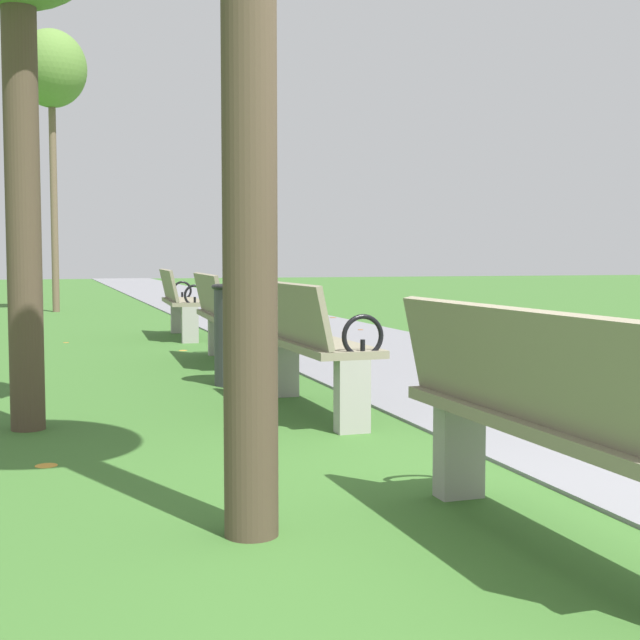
# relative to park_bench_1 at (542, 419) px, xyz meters

# --- Properties ---
(paved_walkway) EXTENTS (2.64, 44.00, 0.02)m
(paved_walkway) POSITION_rel_park_bench_1_xyz_m (1.82, 18.00, -0.48)
(paved_walkway) COLOR slate
(paved_walkway) RESTS_ON ground
(park_bench_1) EXTENTS (0.50, 1.61, 0.90)m
(park_bench_1) POSITION_rel_park_bench_1_xyz_m (0.00, 0.00, 0.00)
(park_bench_1) COLOR gray
(park_bench_1) RESTS_ON ground
(park_bench_2) EXTENTS (0.50, 1.61, 0.90)m
(park_bench_2) POSITION_rel_park_bench_1_xyz_m (-0.00, 2.99, 0.00)
(park_bench_2) COLOR gray
(park_bench_2) RESTS_ON ground
(park_bench_3) EXTENTS (0.55, 1.62, 0.90)m
(park_bench_3) POSITION_rel_park_bench_1_xyz_m (0.00, 5.96, 0.00)
(park_bench_3) COLOR gray
(park_bench_3) RESTS_ON ground
(park_bench_4) EXTENTS (0.55, 1.62, 0.90)m
(park_bench_4) POSITION_rel_park_bench_1_xyz_m (0.00, 8.88, 0.00)
(park_bench_4) COLOR gray
(park_bench_4) RESTS_ON ground
(tree_3) EXTENTS (1.33, 1.33, 5.33)m
(tree_3) POSITION_rel_park_bench_1_xyz_m (-1.46, 15.03, 4.05)
(tree_3) COLOR brown
(tree_3) RESTS_ON ground
(pedestrian_walking) EXTENTS (0.53, 0.24, 1.62)m
(pedestrian_walking) POSITION_rel_park_bench_1_xyz_m (2.07, 13.78, 0.44)
(pedestrian_walking) COLOR #3D3328
(pedestrian_walking) RESTS_ON paved_walkway
(trash_bin) EXTENTS (0.48, 0.48, 0.84)m
(trash_bin) POSITION_rel_park_bench_1_xyz_m (-0.15, 4.44, -0.06)
(trash_bin) COLOR #38383D
(trash_bin) RESTS_ON ground
(scattered_leaves) EXTENTS (4.89, 13.58, 0.02)m
(scattered_leaves) POSITION_rel_park_bench_1_xyz_m (0.98, 3.74, -0.47)
(scattered_leaves) COLOR #AD6B23
(scattered_leaves) RESTS_ON ground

